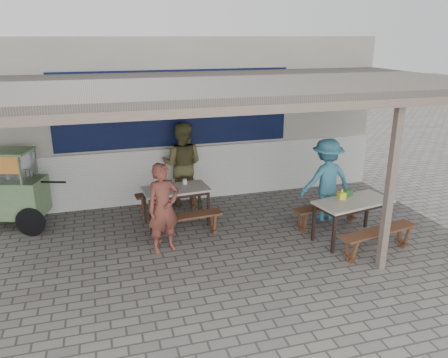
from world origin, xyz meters
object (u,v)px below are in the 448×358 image
at_px(bench_right_wall, 328,210).
at_px(donation_box, 347,193).
at_px(tissue_box, 342,195).
at_px(condiment_jar, 185,181).
at_px(bench_right_street, 378,236).
at_px(patron_wall_side, 182,164).
at_px(vendor_cart, 6,187).
at_px(patron_street_side, 163,208).
at_px(table_left, 176,192).
at_px(condiment_bowl, 162,189).
at_px(patron_right_table, 326,180).
at_px(table_right, 353,205).
at_px(bench_left_street, 186,221).
at_px(bench_left_wall, 168,197).

bearing_deg(bench_right_wall, donation_box, -84.35).
bearing_deg(tissue_box, condiment_jar, 148.07).
distance_m(bench_right_street, donation_box, 0.99).
bearing_deg(patron_wall_side, vendor_cart, 27.38).
bearing_deg(vendor_cart, patron_street_side, -15.06).
distance_m(table_left, patron_wall_side, 1.09).
bearing_deg(bench_right_wall, vendor_cart, 153.36).
bearing_deg(condiment_bowl, bench_right_street, -32.47).
xyz_separation_m(patron_street_side, tissue_box, (3.13, -0.37, 0.03)).
xyz_separation_m(patron_right_table, donation_box, (-0.00, -0.76, -0.01)).
bearing_deg(bench_right_wall, table_right, -90.00).
bearing_deg(bench_right_wall, condiment_bowl, 153.82).
bearing_deg(bench_right_street, bench_left_street, 142.12).
bearing_deg(table_left, bench_right_wall, -22.77).
xyz_separation_m(table_right, donation_box, (-0.00, 0.23, 0.14)).
bearing_deg(bench_left_street, vendor_cart, 150.94).
bearing_deg(bench_left_street, tissue_box, -19.90).
distance_m(tissue_box, condiment_bowl, 3.29).
distance_m(bench_left_street, table_right, 2.99).
bearing_deg(condiment_jar, bench_left_wall, 121.16).
relative_size(table_left, tissue_box, 10.84).
relative_size(bench_right_street, condiment_jar, 15.40).
xyz_separation_m(table_right, tissue_box, (-0.15, 0.15, 0.14)).
xyz_separation_m(bench_left_street, patron_right_table, (2.84, 0.13, 0.49)).
distance_m(bench_left_street, tissue_box, 2.83).
relative_size(patron_street_side, patron_right_table, 0.94).
relative_size(condiment_jar, condiment_bowl, 0.47).
height_order(table_right, condiment_jar, condiment_jar).
bearing_deg(tissue_box, table_right, -45.25).
bearing_deg(patron_street_side, vendor_cart, 131.50).
relative_size(table_right, patron_right_table, 0.90).
relative_size(bench_right_wall, vendor_cart, 0.77).
relative_size(vendor_cart, tissue_box, 16.51).
xyz_separation_m(bench_right_street, tissue_box, (-0.27, 0.78, 0.47)).
bearing_deg(condiment_bowl, bench_right_wall, -15.19).
xyz_separation_m(bench_right_street, donation_box, (-0.13, 0.86, 0.48)).
xyz_separation_m(patron_street_side, patron_right_table, (3.29, 0.47, 0.05)).
relative_size(bench_left_wall, bench_right_street, 0.90).
bearing_deg(table_left, patron_street_side, -116.06).
xyz_separation_m(table_left, patron_street_side, (-0.39, -1.00, 0.11)).
relative_size(patron_wall_side, condiment_jar, 18.59).
distance_m(table_right, patron_street_side, 3.33).
bearing_deg(patron_right_table, tissue_box, 75.70).
bearing_deg(bench_right_wall, patron_right_table, 59.99).
distance_m(bench_left_street, bench_right_wall, 2.73).
bearing_deg(bench_left_wall, bench_left_street, -90.00).
relative_size(patron_wall_side, tissue_box, 15.33).
height_order(bench_right_street, bench_right_wall, same).
xyz_separation_m(bench_left_wall, table_right, (2.95, -2.18, 0.34)).
relative_size(bench_right_street, donation_box, 7.97).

